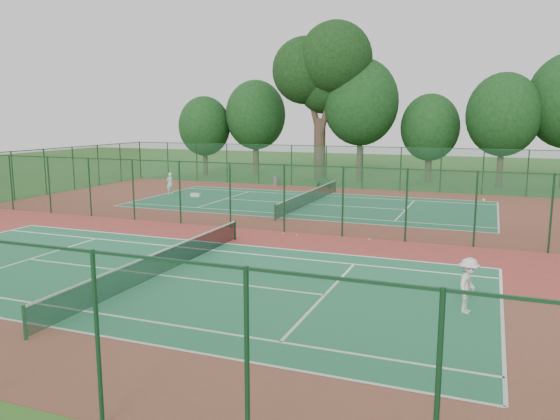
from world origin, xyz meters
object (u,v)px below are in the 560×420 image
at_px(player_near, 468,286).
at_px(trash_bin, 275,181).
at_px(kit_bag, 196,195).
at_px(big_tree, 322,69).
at_px(bench, 323,183).
at_px(player_far, 170,183).

relative_size(player_near, trash_bin, 2.05).
bearing_deg(player_near, kit_bag, 58.74).
height_order(player_near, big_tree, big_tree).
bearing_deg(big_tree, bench, -71.20).
bearing_deg(trash_bin, player_far, -126.72).
xyz_separation_m(trash_bin, big_tree, (2.38, 5.43, 9.62)).
xyz_separation_m(player_near, kit_bag, (-19.85, 18.24, -0.73)).
xyz_separation_m(player_near, player_far, (-22.26, 18.62, -0.03)).
bearing_deg(player_far, bench, 152.07).
bearing_deg(player_near, player_far, 61.42).
bearing_deg(player_far, player_near, 74.28).
distance_m(trash_bin, big_tree, 11.30).
relative_size(trash_bin, kit_bag, 1.16).
height_order(trash_bin, bench, bench).
height_order(player_far, big_tree, big_tree).
bearing_deg(trash_bin, bench, 1.26).
relative_size(player_far, trash_bin, 1.99).
bearing_deg(player_far, trash_bin, 167.47).
xyz_separation_m(player_far, trash_bin, (5.64, 7.56, -0.42)).
bearing_deg(kit_bag, player_near, -46.49).
bearing_deg(kit_bag, bench, 43.37).
bearing_deg(trash_bin, player_near, -57.57).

